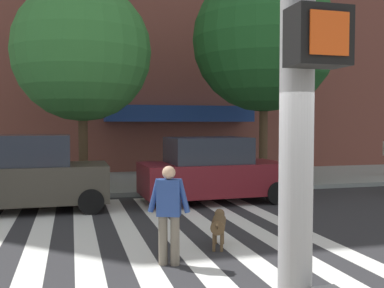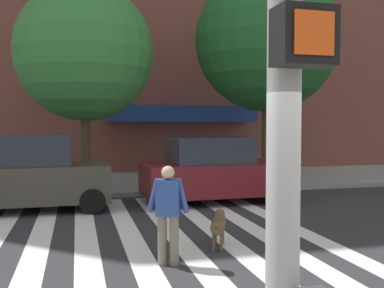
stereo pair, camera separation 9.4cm
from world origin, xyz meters
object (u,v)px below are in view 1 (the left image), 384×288
at_px(street_tree_middle, 264,40).
at_px(dog_on_leash, 219,224).
at_px(pedestrian_dog_walker, 169,209).
at_px(parked_car_behind_first, 24,174).
at_px(parked_car_third_in_line, 211,171).
at_px(street_tree_nearest, 82,52).

distance_m(street_tree_middle, dog_on_leash, 9.51).
height_order(street_tree_middle, pedestrian_dog_walker, street_tree_middle).
distance_m(parked_car_behind_first, parked_car_third_in_line, 5.21).
distance_m(street_tree_middle, pedestrian_dog_walker, 10.42).
bearing_deg(dog_on_leash, street_tree_nearest, 107.65).
height_order(parked_car_behind_first, street_tree_nearest, street_tree_nearest).
bearing_deg(dog_on_leash, parked_car_third_in_line, 73.95).
relative_size(parked_car_third_in_line, dog_on_leash, 3.96).
xyz_separation_m(parked_car_third_in_line, pedestrian_dog_walker, (-2.45, -5.38, 0.00)).
xyz_separation_m(street_tree_nearest, street_tree_middle, (6.38, -0.13, 0.68)).
xyz_separation_m(parked_car_behind_first, parked_car_third_in_line, (5.21, -0.00, -0.07)).
distance_m(parked_car_behind_first, dog_on_leash, 6.04).
bearing_deg(parked_car_behind_first, street_tree_middle, 17.28).
distance_m(parked_car_behind_first, street_tree_nearest, 4.77).
bearing_deg(parked_car_third_in_line, street_tree_nearest, 144.06).
bearing_deg(parked_car_behind_first, parked_car_third_in_line, -0.02).
distance_m(parked_car_third_in_line, pedestrian_dog_walker, 5.91).
height_order(parked_car_third_in_line, street_tree_middle, street_tree_middle).
relative_size(parked_car_third_in_line, pedestrian_dog_walker, 2.61).
bearing_deg(street_tree_middle, street_tree_nearest, 178.87).
bearing_deg(dog_on_leash, street_tree_middle, 59.90).
bearing_deg(dog_on_leash, parked_car_behind_first, 130.36).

